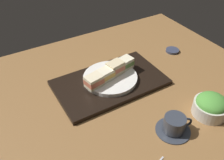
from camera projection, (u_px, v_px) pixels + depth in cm
name	position (u px, v px, depth cm)	size (l,w,h in cm)	color
ground_plane	(105.00, 98.00, 101.08)	(140.00, 100.00, 3.00)	brown
serving_tray	(110.00, 82.00, 104.97)	(45.34, 26.79, 1.84)	black
sandwich_plate	(110.00, 78.00, 104.62)	(22.75, 22.75, 1.68)	silver
sandwich_nearmost	(125.00, 63.00, 107.49)	(7.66, 6.12, 4.59)	#EFE5C1
sandwich_inner_near	(115.00, 68.00, 103.99)	(7.84, 6.18, 5.47)	beige
sandwich_inner_far	(105.00, 75.00, 101.03)	(7.93, 6.16, 4.62)	#EFE5C1
sandwich_farmost	(94.00, 81.00, 97.78)	(7.49, 6.28, 4.72)	beige
salad_bowl	(211.00, 106.00, 90.01)	(12.59, 12.59, 8.26)	beige
coffee_cup	(174.00, 125.00, 84.14)	(12.10, 12.10, 6.41)	#333842
small_sauce_dish	(172.00, 51.00, 125.29)	(6.57, 6.57, 1.16)	#33384C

